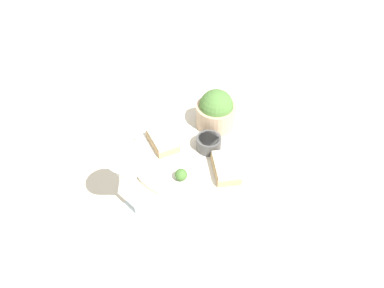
{
  "coord_description": "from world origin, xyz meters",
  "views": [
    {
      "loc": [
        -0.54,
        0.27,
        0.64
      ],
      "look_at": [
        0.0,
        0.0,
        0.03
      ],
      "focal_mm": 35.0,
      "sensor_mm": 36.0,
      "label": 1
    }
  ],
  "objects_px": {
    "sauce_ramekin": "(209,142)",
    "cheese_toast_far": "(226,167)",
    "salad_bowl": "(216,111)",
    "fork": "(150,97)",
    "wine_glass": "(130,175)",
    "cheese_toast_near": "(163,140)"
  },
  "relations": [
    {
      "from": "wine_glass",
      "to": "fork",
      "type": "relative_size",
      "value": 1.03
    },
    {
      "from": "cheese_toast_near",
      "to": "cheese_toast_far",
      "type": "xyz_separation_m",
      "value": [
        -0.14,
        -0.09,
        0.0
      ]
    },
    {
      "from": "cheese_toast_near",
      "to": "fork",
      "type": "relative_size",
      "value": 0.51
    },
    {
      "from": "cheese_toast_near",
      "to": "cheese_toast_far",
      "type": "bearing_deg",
      "value": -146.78
    },
    {
      "from": "sauce_ramekin",
      "to": "fork",
      "type": "bearing_deg",
      "value": 10.37
    },
    {
      "from": "sauce_ramekin",
      "to": "cheese_toast_far",
      "type": "xyz_separation_m",
      "value": [
        -0.08,
        0.0,
        -0.0
      ]
    },
    {
      "from": "sauce_ramekin",
      "to": "fork",
      "type": "height_order",
      "value": "sauce_ramekin"
    },
    {
      "from": "cheese_toast_far",
      "to": "wine_glass",
      "type": "height_order",
      "value": "wine_glass"
    },
    {
      "from": "cheese_toast_near",
      "to": "wine_glass",
      "type": "distance_m",
      "value": 0.21
    },
    {
      "from": "salad_bowl",
      "to": "sauce_ramekin",
      "type": "relative_size",
      "value": 1.68
    },
    {
      "from": "cheese_toast_far",
      "to": "fork",
      "type": "bearing_deg",
      "value": 7.89
    },
    {
      "from": "salad_bowl",
      "to": "fork",
      "type": "relative_size",
      "value": 0.6
    },
    {
      "from": "cheese_toast_near",
      "to": "salad_bowl",
      "type": "bearing_deg",
      "value": -86.84
    },
    {
      "from": "sauce_ramekin",
      "to": "cheese_toast_far",
      "type": "bearing_deg",
      "value": 179.93
    },
    {
      "from": "cheese_toast_near",
      "to": "fork",
      "type": "distance_m",
      "value": 0.2
    },
    {
      "from": "wine_glass",
      "to": "fork",
      "type": "xyz_separation_m",
      "value": [
        0.34,
        -0.17,
        -0.12
      ]
    },
    {
      "from": "salad_bowl",
      "to": "wine_glass",
      "type": "bearing_deg",
      "value": 120.38
    },
    {
      "from": "wine_glass",
      "to": "cheese_toast_far",
      "type": "bearing_deg",
      "value": -87.51
    },
    {
      "from": "sauce_ramekin",
      "to": "cheese_toast_far",
      "type": "relative_size",
      "value": 0.59
    },
    {
      "from": "fork",
      "to": "salad_bowl",
      "type": "bearing_deg",
      "value": -151.77
    },
    {
      "from": "cheese_toast_near",
      "to": "wine_glass",
      "type": "bearing_deg",
      "value": 140.7
    },
    {
      "from": "fork",
      "to": "wine_glass",
      "type": "bearing_deg",
      "value": 154.22
    }
  ]
}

